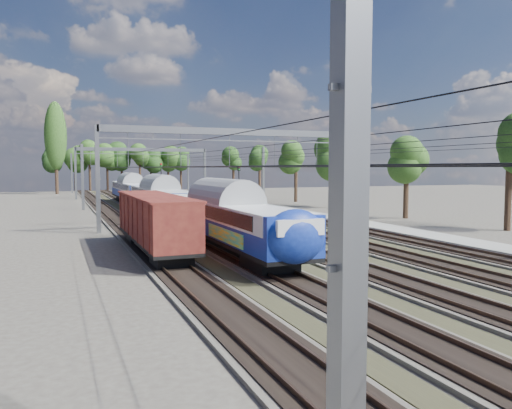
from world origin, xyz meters
name	(u,v)px	position (x,y,z in m)	size (l,w,h in m)	color
ground	(499,319)	(0.00, 0.00, 0.00)	(220.00, 220.00, 0.00)	#47423A
track_bed	(189,213)	(0.00, 45.00, 0.10)	(21.00, 130.00, 0.34)	#47423A
platform	(407,232)	(12.00, 20.00, 0.15)	(3.00, 70.00, 0.30)	gray
catenary	(177,161)	(0.33, 52.69, 6.40)	(25.65, 130.00, 9.00)	slate
tree_belt	(164,155)	(6.67, 91.95, 8.17)	(40.70, 101.78, 12.08)	black
poplar	(55,136)	(-14.50, 98.00, 11.89)	(4.40, 4.40, 19.04)	black
emu_train	(160,194)	(-4.50, 39.63, 2.70)	(3.14, 66.29, 4.59)	black
freight_boxcar	(154,220)	(-9.00, 18.40, 2.18)	(2.87, 13.85, 3.57)	black
worker	(137,189)	(1.46, 95.13, 0.93)	(0.68, 0.44, 1.85)	black
signal_near	(161,176)	(2.64, 75.08, 3.96)	(0.42, 0.38, 6.26)	black
signal_far	(239,182)	(7.95, 49.40, 3.61)	(0.37, 0.34, 5.71)	black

